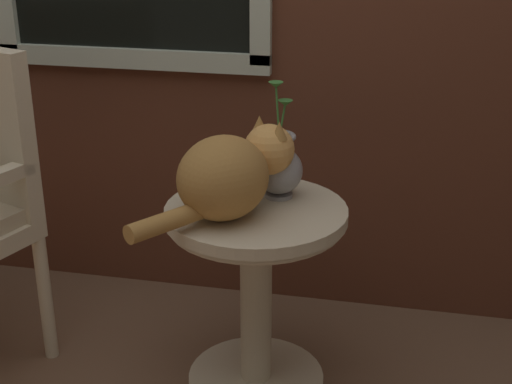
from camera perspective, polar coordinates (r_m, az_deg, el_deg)
wicker_side_table at (r=2.24m, az=0.00°, el=-5.85°), size 0.53×0.53×0.61m
cat at (r=2.06m, az=-2.02°, el=1.41°), size 0.38×0.49×0.25m
pewter_vase_with_ivy at (r=2.20m, az=1.77°, el=2.03°), size 0.14×0.14×0.34m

